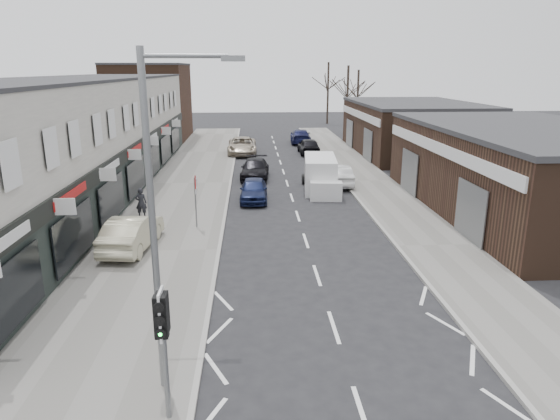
{
  "coord_description": "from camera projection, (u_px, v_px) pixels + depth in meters",
  "views": [
    {
      "loc": [
        -2.46,
        -11.65,
        7.67
      ],
      "look_at": [
        -1.42,
        6.13,
        2.6
      ],
      "focal_mm": 32.0,
      "sensor_mm": 36.0,
      "label": 1
    }
  ],
  "objects": [
    {
      "name": "parked_car_left_a",
      "position": [
        254.0,
        190.0,
        29.81
      ],
      "size": [
        1.71,
        4.01,
        1.35
      ],
      "primitive_type": "imported",
      "rotation": [
        0.0,
        0.0,
        -0.03
      ],
      "color": "#151D42",
      "rests_on": "ground"
    },
    {
      "name": "tree_far_a",
      "position": [
        346.0,
        134.0,
        60.02
      ],
      "size": [
        3.6,
        3.6,
        8.0
      ],
      "primitive_type": null,
      "color": "#382D26",
      "rests_on": "ground"
    },
    {
      "name": "parked_car_right_b",
      "position": [
        309.0,
        146.0,
        46.06
      ],
      "size": [
        1.82,
        4.4,
        1.49
      ],
      "primitive_type": "imported",
      "rotation": [
        0.0,
        0.0,
        3.16
      ],
      "color": "black",
      "rests_on": "ground"
    },
    {
      "name": "ground",
      "position": [
        346.0,
        364.0,
        13.43
      ],
      "size": [
        160.0,
        160.0,
        0.0
      ],
      "primitive_type": "plane",
      "color": "black",
      "rests_on": "ground"
    },
    {
      "name": "pavement_left",
      "position": [
        189.0,
        184.0,
        34.16
      ],
      "size": [
        5.5,
        64.0,
        0.12
      ],
      "primitive_type": "cube",
      "color": "slate",
      "rests_on": "ground"
    },
    {
      "name": "pavement_right",
      "position": [
        369.0,
        181.0,
        34.86
      ],
      "size": [
        3.5,
        64.0,
        0.12
      ],
      "primitive_type": "cube",
      "color": "slate",
      "rests_on": "ground"
    },
    {
      "name": "right_unit_far",
      "position": [
        412.0,
        129.0,
        46.16
      ],
      "size": [
        10.0,
        16.0,
        4.5
      ],
      "primitive_type": "cube",
      "color": "#3C271B",
      "rests_on": "ground"
    },
    {
      "name": "brick_block_far",
      "position": [
        150.0,
        103.0,
        54.78
      ],
      "size": [
        8.0,
        10.0,
        8.0
      ],
      "primitive_type": "cube",
      "color": "#40281B",
      "rests_on": "ground"
    },
    {
      "name": "pedestrian",
      "position": [
        141.0,
        203.0,
        25.95
      ],
      "size": [
        0.59,
        0.39,
        1.6
      ],
      "primitive_type": "imported",
      "rotation": [
        0.0,
        0.0,
        3.15
      ],
      "color": "black",
      "rests_on": "pavement_left"
    },
    {
      "name": "shop_terrace_left",
      "position": [
        70.0,
        138.0,
        30.42
      ],
      "size": [
        8.0,
        41.0,
        7.1
      ],
      "primitive_type": "cube",
      "color": "beige",
      "rests_on": "ground"
    },
    {
      "name": "tree_far_b",
      "position": [
        356.0,
        128.0,
        65.92
      ],
      "size": [
        3.6,
        3.6,
        7.5
      ],
      "primitive_type": null,
      "color": "#382D26",
      "rests_on": "ground"
    },
    {
      "name": "parked_car_right_c",
      "position": [
        300.0,
        136.0,
        52.78
      ],
      "size": [
        2.34,
        5.17,
        1.47
      ],
      "primitive_type": "imported",
      "rotation": [
        0.0,
        0.0,
        3.08
      ],
      "color": "#12163B",
      "rests_on": "ground"
    },
    {
      "name": "tree_far_c",
      "position": [
        327.0,
        124.0,
        71.51
      ],
      "size": [
        3.6,
        3.6,
        8.5
      ],
      "primitive_type": null,
      "color": "#382D26",
      "rests_on": "ground"
    },
    {
      "name": "sedan_on_pavement",
      "position": [
        132.0,
        232.0,
        21.5
      ],
      "size": [
        2.03,
        4.62,
        1.48
      ],
      "primitive_type": "imported",
      "rotation": [
        0.0,
        0.0,
        3.03
      ],
      "color": "#BAB595",
      "rests_on": "pavement_left"
    },
    {
      "name": "parked_car_left_c",
      "position": [
        242.0,
        146.0,
        46.02
      ],
      "size": [
        2.59,
        5.59,
        1.55
      ],
      "primitive_type": "imported",
      "rotation": [
        0.0,
        0.0,
        0.0
      ],
      "color": "#AB9E89",
      "rests_on": "ground"
    },
    {
      "name": "warning_sign",
      "position": [
        196.0,
        186.0,
        24.06
      ],
      "size": [
        0.12,
        0.8,
        2.7
      ],
      "color": "slate",
      "rests_on": "pavement_left"
    },
    {
      "name": "parked_car_right_a",
      "position": [
        337.0,
        175.0,
        33.75
      ],
      "size": [
        1.66,
        4.36,
        1.42
      ],
      "primitive_type": "imported",
      "rotation": [
        0.0,
        0.0,
        3.18
      ],
      "color": "silver",
      "rests_on": "ground"
    },
    {
      "name": "parked_car_left_b",
      "position": [
        255.0,
        169.0,
        35.88
      ],
      "size": [
        2.24,
        4.85,
        1.37
      ],
      "primitive_type": "imported",
      "rotation": [
        0.0,
        0.0,
        -0.07
      ],
      "color": "black",
      "rests_on": "ground"
    },
    {
      "name": "white_van",
      "position": [
        320.0,
        175.0,
        32.27
      ],
      "size": [
        2.39,
        5.71,
        2.16
      ],
      "rotation": [
        0.0,
        0.0,
        -0.09
      ],
      "color": "silver",
      "rests_on": "ground"
    },
    {
      "name": "traffic_light",
      "position": [
        162.0,
        325.0,
        10.59
      ],
      "size": [
        0.28,
        0.6,
        3.1
      ],
      "color": "slate",
      "rests_on": "pavement_left"
    },
    {
      "name": "right_unit_near",
      "position": [
        528.0,
        172.0,
        26.96
      ],
      "size": [
        10.0,
        18.0,
        4.5
      ],
      "primitive_type": "cube",
      "color": "#3C271B",
      "rests_on": "ground"
    },
    {
      "name": "street_lamp",
      "position": [
        160.0,
        210.0,
        11.14
      ],
      "size": [
        2.23,
        0.22,
        8.0
      ],
      "color": "slate",
      "rests_on": "pavement_left"
    }
  ]
}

